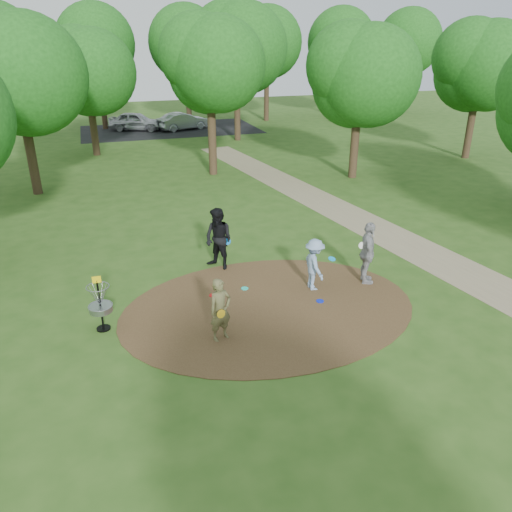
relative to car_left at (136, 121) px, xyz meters
name	(u,v)px	position (x,y,z in m)	size (l,w,h in m)	color
ground	(269,308)	(0.65, -30.36, -0.73)	(100.00, 100.00, 0.00)	#2D5119
dirt_clearing	(269,308)	(0.65, -30.36, -0.72)	(8.40, 8.40, 0.02)	#47301C
footpath	(423,252)	(7.15, -28.36, -0.72)	(2.00, 40.00, 0.01)	#8C7A5B
parking_lot	(170,129)	(2.65, -0.36, -0.72)	(14.00, 8.00, 0.01)	black
player_observer_with_disc	(220,310)	(-1.02, -31.46, 0.11)	(0.71, 0.60, 1.67)	brown
player_throwing_with_disc	(314,265)	(2.32, -29.66, 0.07)	(0.99, 1.04, 1.60)	#84A0C5
player_walking_with_disc	(219,239)	(-0.03, -27.33, 0.29)	(1.21, 1.26, 2.04)	black
player_waiting_with_disc	(367,253)	(4.02, -29.77, 0.26)	(0.85, 1.25, 1.97)	#98989B
disc_ground_cyan	(245,288)	(0.32, -29.06, -0.70)	(0.22, 0.22, 0.02)	#1AD7BE
disc_ground_blue	(320,301)	(2.17, -30.49, -0.70)	(0.22, 0.22, 0.02)	#0C1FD4
disc_ground_red	(213,295)	(-0.70, -29.19, -0.70)	(0.22, 0.22, 0.02)	red
car_left	(136,121)	(0.00, 0.00, 0.00)	(1.72, 4.27, 1.46)	#A7A8AF
car_right	(183,121)	(3.66, -0.88, -0.04)	(1.45, 4.15, 1.37)	#929699
disc_ground_orange	(216,286)	(-0.47, -28.63, -0.70)	(0.22, 0.22, 0.02)	orange
disc_golf_basket	(99,300)	(-3.85, -30.06, 0.15)	(0.63, 0.63, 1.54)	black
tree_ring	(263,85)	(3.64, -20.94, 4.39)	(36.64, 45.38, 9.10)	#332316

